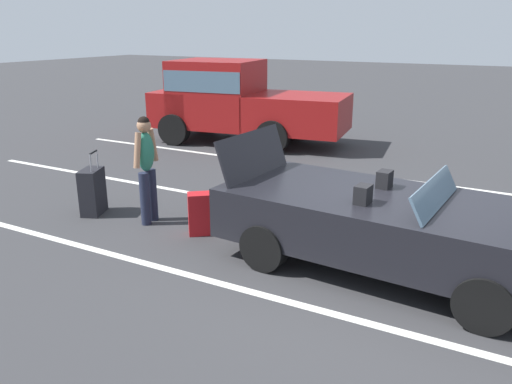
{
  "coord_description": "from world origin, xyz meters",
  "views": [
    {
      "loc": [
        1.37,
        -5.87,
        2.88
      ],
      "look_at": [
        -1.81,
        -0.04,
        0.75
      ],
      "focal_mm": 35.92,
      "sensor_mm": 36.0,
      "label": 1
    }
  ],
  "objects_px": {
    "suitcase_medium_bright": "(202,214)",
    "traveler_person": "(146,164)",
    "suitcase_large_black": "(92,192)",
    "parked_pickup_truck_near": "(234,100)",
    "convertible_car": "(404,228)"
  },
  "relations": [
    {
      "from": "suitcase_large_black",
      "to": "traveler_person",
      "type": "bearing_deg",
      "value": 163.92
    },
    {
      "from": "traveler_person",
      "to": "parked_pickup_truck_near",
      "type": "height_order",
      "value": "parked_pickup_truck_near"
    },
    {
      "from": "parked_pickup_truck_near",
      "to": "suitcase_large_black",
      "type": "bearing_deg",
      "value": 89.96
    },
    {
      "from": "traveler_person",
      "to": "parked_pickup_truck_near",
      "type": "bearing_deg",
      "value": 101.41
    },
    {
      "from": "convertible_car",
      "to": "traveler_person",
      "type": "distance_m",
      "value": 3.86
    },
    {
      "from": "suitcase_medium_bright",
      "to": "traveler_person",
      "type": "height_order",
      "value": "traveler_person"
    },
    {
      "from": "convertible_car",
      "to": "traveler_person",
      "type": "xyz_separation_m",
      "value": [
        -3.84,
        -0.11,
        0.34
      ]
    },
    {
      "from": "suitcase_large_black",
      "to": "traveler_person",
      "type": "height_order",
      "value": "traveler_person"
    },
    {
      "from": "parked_pickup_truck_near",
      "to": "traveler_person",
      "type": "bearing_deg",
      "value": 100.12
    },
    {
      "from": "suitcase_medium_bright",
      "to": "traveler_person",
      "type": "distance_m",
      "value": 1.16
    },
    {
      "from": "traveler_person",
      "to": "parked_pickup_truck_near",
      "type": "relative_size",
      "value": 0.32
    },
    {
      "from": "suitcase_large_black",
      "to": "suitcase_medium_bright",
      "type": "bearing_deg",
      "value": 160.64
    },
    {
      "from": "convertible_car",
      "to": "suitcase_large_black",
      "type": "xyz_separation_m",
      "value": [
        -4.9,
        -0.24,
        -0.22
      ]
    },
    {
      "from": "suitcase_large_black",
      "to": "suitcase_medium_bright",
      "type": "relative_size",
      "value": 1.67
    },
    {
      "from": "suitcase_large_black",
      "to": "parked_pickup_truck_near",
      "type": "relative_size",
      "value": 0.2
    }
  ]
}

